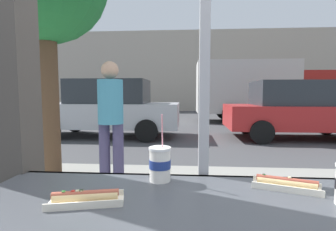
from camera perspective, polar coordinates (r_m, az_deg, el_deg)
ground_plane at (r=9.32m, az=4.69°, el=-3.39°), size 60.00×60.00×0.00m
sidewalk_strip at (r=3.11m, az=5.77°, el=-19.61°), size 16.00×2.80×0.13m
building_facade_far at (r=20.22m, az=4.49°, el=9.80°), size 28.00×1.20×6.11m
soda_cup_left at (r=1.22m, az=-1.81°, el=-10.69°), size 0.10×0.10×0.32m
hotdog_tray_near at (r=1.24m, az=24.97°, el=-13.71°), size 0.29×0.18×0.05m
hotdog_tray_far at (r=1.04m, az=-17.95°, el=-17.16°), size 0.29×0.16×0.05m
parked_car_silver at (r=8.20m, az=-13.44°, el=1.62°), size 4.54×1.94×1.78m
parked_car_red at (r=8.47m, az=26.76°, el=1.15°), size 4.16×1.99×1.72m
box_truck at (r=12.84m, az=20.02°, el=5.57°), size 6.21×2.44×2.83m
pedestrian at (r=3.33m, az=-12.72°, el=-0.18°), size 0.32×0.32×1.63m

